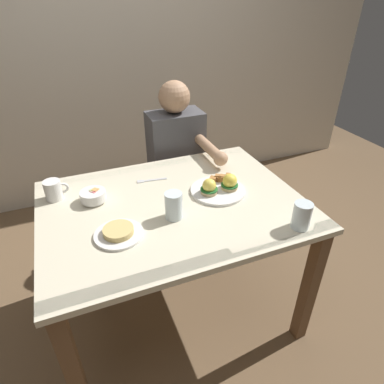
{
  "coord_description": "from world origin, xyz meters",
  "views": [
    {
      "loc": [
        -0.39,
        -1.21,
        1.6
      ],
      "look_at": [
        0.1,
        0.0,
        0.78
      ],
      "focal_mm": 30.72,
      "sensor_mm": 36.0,
      "label": 1
    }
  ],
  "objects_px": {
    "eggs_benedict_plate": "(219,187)",
    "diner_person": "(178,159)",
    "dining_table": "(174,222)",
    "water_glass_near": "(301,217)",
    "side_plate": "(119,233)",
    "fruit_bowl": "(93,196)",
    "water_glass_far": "(174,207)",
    "fork": "(150,180)",
    "coffee_mug": "(54,189)"
  },
  "relations": [
    {
      "from": "eggs_benedict_plate",
      "to": "diner_person",
      "type": "xyz_separation_m",
      "value": [
        -0.0,
        0.59,
        -0.12
      ]
    },
    {
      "from": "dining_table",
      "to": "eggs_benedict_plate",
      "type": "xyz_separation_m",
      "value": [
        0.24,
        0.01,
        0.13
      ]
    },
    {
      "from": "water_glass_near",
      "to": "side_plate",
      "type": "bearing_deg",
      "value": 162.19
    },
    {
      "from": "dining_table",
      "to": "fruit_bowl",
      "type": "distance_m",
      "value": 0.4
    },
    {
      "from": "water_glass_far",
      "to": "dining_table",
      "type": "bearing_deg",
      "value": 73.18
    },
    {
      "from": "diner_person",
      "to": "fork",
      "type": "bearing_deg",
      "value": -128.41
    },
    {
      "from": "eggs_benedict_plate",
      "to": "coffee_mug",
      "type": "relative_size",
      "value": 2.43
    },
    {
      "from": "fruit_bowl",
      "to": "fork",
      "type": "xyz_separation_m",
      "value": [
        0.3,
        0.09,
        -0.03
      ]
    },
    {
      "from": "fork",
      "to": "water_glass_near",
      "type": "xyz_separation_m",
      "value": [
        0.48,
        -0.61,
        0.05
      ]
    },
    {
      "from": "fruit_bowl",
      "to": "water_glass_far",
      "type": "relative_size",
      "value": 0.98
    },
    {
      "from": "fork",
      "to": "side_plate",
      "type": "distance_m",
      "value": 0.45
    },
    {
      "from": "eggs_benedict_plate",
      "to": "fork",
      "type": "height_order",
      "value": "eggs_benedict_plate"
    },
    {
      "from": "water_glass_far",
      "to": "side_plate",
      "type": "distance_m",
      "value": 0.25
    },
    {
      "from": "coffee_mug",
      "to": "water_glass_far",
      "type": "height_order",
      "value": "water_glass_far"
    },
    {
      "from": "eggs_benedict_plate",
      "to": "fruit_bowl",
      "type": "distance_m",
      "value": 0.6
    },
    {
      "from": "water_glass_far",
      "to": "eggs_benedict_plate",
      "type": "bearing_deg",
      "value": 23.27
    },
    {
      "from": "water_glass_near",
      "to": "side_plate",
      "type": "xyz_separation_m",
      "value": [
        -0.71,
        0.23,
        -0.04
      ]
    },
    {
      "from": "side_plate",
      "to": "coffee_mug",
      "type": "bearing_deg",
      "value": 120.15
    },
    {
      "from": "eggs_benedict_plate",
      "to": "water_glass_far",
      "type": "xyz_separation_m",
      "value": [
        -0.28,
        -0.12,
        0.03
      ]
    },
    {
      "from": "fruit_bowl",
      "to": "coffee_mug",
      "type": "xyz_separation_m",
      "value": [
        -0.17,
        0.09,
        0.02
      ]
    },
    {
      "from": "fork",
      "to": "water_glass_far",
      "type": "bearing_deg",
      "value": -88.21
    },
    {
      "from": "dining_table",
      "to": "eggs_benedict_plate",
      "type": "relative_size",
      "value": 4.44
    },
    {
      "from": "water_glass_near",
      "to": "side_plate",
      "type": "height_order",
      "value": "water_glass_near"
    },
    {
      "from": "fruit_bowl",
      "to": "water_glass_near",
      "type": "bearing_deg",
      "value": -34.03
    },
    {
      "from": "coffee_mug",
      "to": "dining_table",
      "type": "bearing_deg",
      "value": -26.25
    },
    {
      "from": "coffee_mug",
      "to": "eggs_benedict_plate",
      "type": "bearing_deg",
      "value": -17.39
    },
    {
      "from": "fork",
      "to": "dining_table",
      "type": "bearing_deg",
      "value": -80.14
    },
    {
      "from": "fork",
      "to": "water_glass_near",
      "type": "distance_m",
      "value": 0.78
    },
    {
      "from": "coffee_mug",
      "to": "diner_person",
      "type": "xyz_separation_m",
      "value": [
        0.75,
        0.35,
        -0.14
      ]
    },
    {
      "from": "dining_table",
      "to": "fruit_bowl",
      "type": "relative_size",
      "value": 10.0
    },
    {
      "from": "fruit_bowl",
      "to": "side_plate",
      "type": "distance_m",
      "value": 0.3
    },
    {
      "from": "eggs_benedict_plate",
      "to": "fruit_bowl",
      "type": "relative_size",
      "value": 2.25
    },
    {
      "from": "dining_table",
      "to": "fruit_bowl",
      "type": "bearing_deg",
      "value": 155.39
    },
    {
      "from": "coffee_mug",
      "to": "diner_person",
      "type": "relative_size",
      "value": 0.1
    },
    {
      "from": "fork",
      "to": "fruit_bowl",
      "type": "bearing_deg",
      "value": -163.45
    },
    {
      "from": "water_glass_near",
      "to": "fruit_bowl",
      "type": "bearing_deg",
      "value": 145.97
    },
    {
      "from": "water_glass_far",
      "to": "diner_person",
      "type": "height_order",
      "value": "diner_person"
    },
    {
      "from": "side_plate",
      "to": "water_glass_near",
      "type": "bearing_deg",
      "value": -17.81
    },
    {
      "from": "fruit_bowl",
      "to": "water_glass_near",
      "type": "relative_size",
      "value": 1.02
    },
    {
      "from": "eggs_benedict_plate",
      "to": "side_plate",
      "type": "xyz_separation_m",
      "value": [
        -0.52,
        -0.15,
        -0.01
      ]
    },
    {
      "from": "fork",
      "to": "water_glass_far",
      "type": "xyz_separation_m",
      "value": [
        0.01,
        -0.35,
        0.05
      ]
    },
    {
      "from": "eggs_benedict_plate",
      "to": "water_glass_far",
      "type": "bearing_deg",
      "value": -156.73
    },
    {
      "from": "fruit_bowl",
      "to": "fork",
      "type": "distance_m",
      "value": 0.31
    },
    {
      "from": "dining_table",
      "to": "side_plate",
      "type": "distance_m",
      "value": 0.33
    },
    {
      "from": "side_plate",
      "to": "diner_person",
      "type": "height_order",
      "value": "diner_person"
    },
    {
      "from": "dining_table",
      "to": "water_glass_near",
      "type": "bearing_deg",
      "value": -40.19
    },
    {
      "from": "eggs_benedict_plate",
      "to": "diner_person",
      "type": "relative_size",
      "value": 0.24
    },
    {
      "from": "fruit_bowl",
      "to": "water_glass_near",
      "type": "xyz_separation_m",
      "value": [
        0.77,
        -0.52,
        0.02
      ]
    },
    {
      "from": "side_plate",
      "to": "fruit_bowl",
      "type": "bearing_deg",
      "value": 101.33
    },
    {
      "from": "dining_table",
      "to": "water_glass_far",
      "type": "height_order",
      "value": "water_glass_far"
    }
  ]
}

